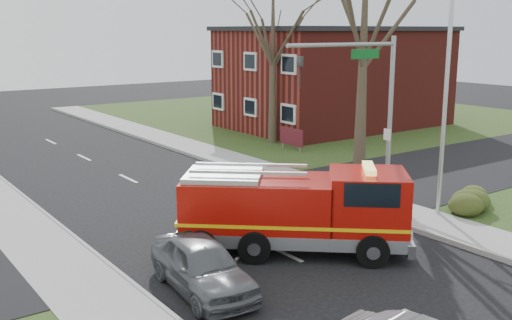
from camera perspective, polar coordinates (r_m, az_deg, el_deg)
ground at (r=19.52m, az=2.51°, el=-8.79°), size 120.00×120.00×0.00m
sidewalk_right at (r=23.64m, az=14.47°, el=-5.19°), size 2.40×80.00×0.15m
sidewalk_left at (r=16.68m, az=-14.92°, el=-12.75°), size 2.40×80.00×0.15m
brick_building at (r=44.40m, az=7.53°, el=7.85°), size 15.40×10.40×7.25m
health_center_sign at (r=35.08m, az=3.39°, el=2.20°), size 0.12×2.00×1.40m
hedge_corner at (r=25.10m, az=20.40°, el=-3.36°), size 2.80×2.00×0.90m
bare_tree_near at (r=29.06m, az=10.28°, el=12.89°), size 6.00×6.00×12.00m
bare_tree_far at (r=36.81m, az=1.62°, el=11.47°), size 5.25×5.25×10.50m
traffic_signal_mast at (r=22.96m, az=10.61°, el=6.31°), size 5.29×0.18×6.80m
streetlight_pole at (r=23.16m, az=17.51°, el=5.62°), size 1.48×0.16×8.40m
fire_engine at (r=19.29m, az=3.87°, el=-4.97°), size 6.99×6.51×2.88m
parked_car_maroon at (r=16.61m, az=-5.14°, el=-10.00°), size 2.18×4.46×1.47m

